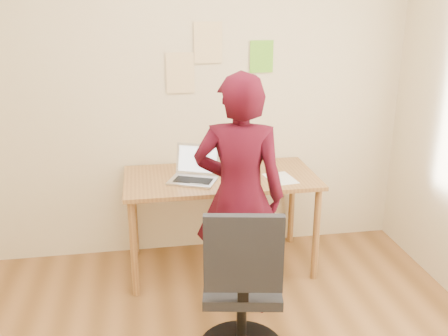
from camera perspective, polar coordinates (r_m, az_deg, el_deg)
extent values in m
cube|color=beige|center=(3.85, -4.62, 9.44)|extent=(3.50, 0.04, 2.70)
cube|color=olive|center=(3.66, -0.39, -1.14)|extent=(1.40, 0.70, 0.03)
cylinder|color=olive|center=(3.49, -10.28, -9.12)|extent=(0.05, 0.05, 0.71)
cylinder|color=olive|center=(3.69, 10.48, -7.53)|extent=(0.05, 0.05, 0.71)
cylinder|color=olive|center=(4.04, -10.26, -5.15)|extent=(0.05, 0.05, 0.71)
cylinder|color=olive|center=(4.21, 7.74, -3.98)|extent=(0.05, 0.05, 0.71)
cube|color=#B6B7BE|center=(3.54, -3.62, -1.48)|extent=(0.39, 0.34, 0.01)
cube|color=black|center=(3.54, -3.63, -1.34)|extent=(0.29, 0.22, 0.00)
cube|color=#B6B7BE|center=(3.63, -3.00, 1.00)|extent=(0.32, 0.19, 0.22)
cube|color=white|center=(3.63, -3.00, 1.00)|extent=(0.28, 0.16, 0.18)
cube|color=white|center=(3.63, 6.47, -1.19)|extent=(0.22, 0.29, 0.00)
cube|color=black|center=(3.53, 3.14, -1.59)|extent=(0.11, 0.13, 0.01)
cube|color=#3F4C59|center=(3.53, 3.14, -1.52)|extent=(0.09, 0.11, 0.00)
cube|color=#E3C188|center=(3.80, -5.02, 10.77)|extent=(0.21, 0.00, 0.30)
cube|color=#E3C188|center=(3.80, -1.82, 14.14)|extent=(0.21, 0.00, 0.30)
cube|color=#64B929|center=(3.89, 4.32, 12.58)|extent=(0.18, 0.00, 0.24)
cube|color=black|center=(2.89, 2.07, -13.23)|extent=(0.49, 0.49, 0.06)
cube|color=black|center=(2.55, 2.25, -9.78)|extent=(0.41, 0.12, 0.43)
cube|color=black|center=(2.67, 2.19, -13.83)|extent=(0.06, 0.05, 0.12)
cylinder|color=black|center=(3.02, 2.01, -16.97)|extent=(0.06, 0.06, 0.43)
imported|color=#3E0815|center=(3.15, 1.77, -3.28)|extent=(0.65, 0.51, 1.58)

